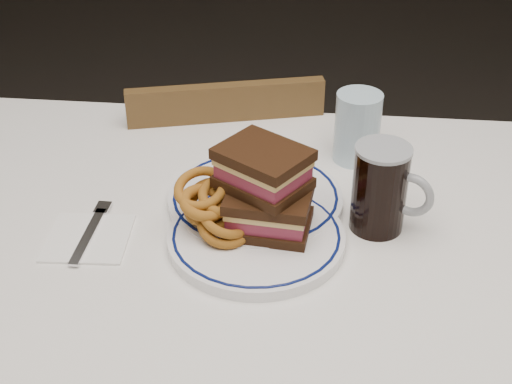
# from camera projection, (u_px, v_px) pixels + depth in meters

# --- Properties ---
(dining_table) EXTENTS (1.27, 0.87, 0.75)m
(dining_table) POSITION_uv_depth(u_px,v_px,m) (268.00, 297.00, 1.11)
(dining_table) COLOR white
(dining_table) RESTS_ON floor
(chair_far) EXTENTS (0.46, 0.46, 0.82)m
(chair_far) POSITION_uv_depth(u_px,v_px,m) (224.00, 215.00, 1.63)
(chair_far) COLOR #452E16
(chair_far) RESTS_ON floor
(main_plate) EXTENTS (0.26, 0.26, 0.02)m
(main_plate) POSITION_uv_depth(u_px,v_px,m) (256.00, 237.00, 1.05)
(main_plate) COLOR white
(main_plate) RESTS_ON dining_table
(reuben_sandwich) EXTENTS (0.15, 0.15, 0.13)m
(reuben_sandwich) POSITION_uv_depth(u_px,v_px,m) (266.00, 190.00, 1.03)
(reuben_sandwich) COLOR black
(reuben_sandwich) RESTS_ON main_plate
(onion_rings_main) EXTENTS (0.13, 0.11, 0.11)m
(onion_rings_main) POSITION_uv_depth(u_px,v_px,m) (216.00, 207.00, 1.04)
(onion_rings_main) COLOR brown
(onion_rings_main) RESTS_ON main_plate
(ketchup_ramekin) EXTENTS (0.06, 0.06, 0.04)m
(ketchup_ramekin) POSITION_uv_depth(u_px,v_px,m) (250.00, 192.00, 1.10)
(ketchup_ramekin) COLOR silver
(ketchup_ramekin) RESTS_ON main_plate
(beer_mug) EXTENTS (0.12, 0.08, 0.14)m
(beer_mug) POSITION_uv_depth(u_px,v_px,m) (382.00, 188.00, 1.05)
(beer_mug) COLOR black
(beer_mug) RESTS_ON dining_table
(water_glass) EXTENTS (0.08, 0.08, 0.12)m
(water_glass) POSITION_uv_depth(u_px,v_px,m) (357.00, 127.00, 1.22)
(water_glass) COLOR #ACCCDE
(water_glass) RESTS_ON dining_table
(far_plate) EXTENTS (0.28, 0.28, 0.02)m
(far_plate) POSITION_uv_depth(u_px,v_px,m) (255.00, 198.00, 1.13)
(far_plate) COLOR white
(far_plate) RESTS_ON dining_table
(onion_rings_far) EXTENTS (0.13, 0.13, 0.07)m
(onion_rings_far) POSITION_uv_depth(u_px,v_px,m) (252.00, 181.00, 1.13)
(onion_rings_far) COLOR brown
(onion_rings_far) RESTS_ON far_plate
(napkin_fork) EXTENTS (0.13, 0.16, 0.01)m
(napkin_fork) POSITION_uv_depth(u_px,v_px,m) (89.00, 236.00, 1.06)
(napkin_fork) COLOR white
(napkin_fork) RESTS_ON dining_table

